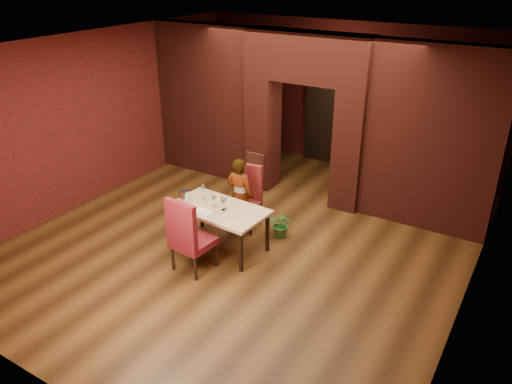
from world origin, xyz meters
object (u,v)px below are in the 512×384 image
(wine_glass_a, at_px, (214,201))
(person_seated, at_px, (240,195))
(wine_glass_b, at_px, (225,203))
(water_bottle, at_px, (203,192))
(chair_far, at_px, (244,199))
(potted_plant, at_px, (282,224))
(chair_near, at_px, (193,233))
(dining_table, at_px, (220,228))
(wine_glass_c, at_px, (223,204))
(wine_bucket, at_px, (185,197))

(wine_glass_a, bearing_deg, person_seated, 84.57)
(wine_glass_b, height_order, water_bottle, water_bottle)
(chair_far, bearing_deg, potted_plant, -5.06)
(chair_near, xyz_separation_m, wine_glass_b, (0.08, 0.74, 0.22))
(dining_table, bearing_deg, wine_glass_b, 21.23)
(chair_far, distance_m, wine_glass_c, 0.86)
(wine_glass_c, height_order, water_bottle, water_bottle)
(chair_far, relative_size, person_seated, 0.83)
(dining_table, height_order, wine_glass_a, wine_glass_a)
(wine_glass_b, height_order, potted_plant, wine_glass_b)
(wine_glass_a, relative_size, wine_glass_b, 1.02)
(chair_near, xyz_separation_m, wine_glass_c, (0.09, 0.68, 0.22))
(chair_near, height_order, wine_bucket, chair_near)
(potted_plant, bearing_deg, water_bottle, -148.09)
(dining_table, xyz_separation_m, person_seated, (-0.03, 0.66, 0.31))
(wine_glass_a, distance_m, wine_glass_c, 0.20)
(wine_glass_c, distance_m, wine_bucket, 0.69)
(chair_near, bearing_deg, chair_far, -83.37)
(person_seated, height_order, wine_bucket, person_seated)
(chair_near, distance_m, potted_plant, 1.73)
(wine_glass_b, distance_m, water_bottle, 0.53)
(water_bottle, bearing_deg, wine_glass_b, -12.27)
(wine_glass_a, bearing_deg, chair_far, 85.13)
(wine_glass_c, xyz_separation_m, water_bottle, (-0.52, 0.16, 0.03))
(dining_table, distance_m, wine_glass_b, 0.48)
(wine_bucket, relative_size, potted_plant, 0.47)
(wine_glass_c, bearing_deg, person_seated, 101.39)
(wine_glass_c, bearing_deg, dining_table, 168.01)
(chair_far, bearing_deg, wine_bucket, -130.21)
(wine_glass_a, distance_m, water_bottle, 0.35)
(wine_glass_c, distance_m, water_bottle, 0.55)
(wine_glass_b, bearing_deg, chair_far, 99.51)
(wine_glass_c, xyz_separation_m, potted_plant, (0.60, 0.86, -0.60))
(chair_near, xyz_separation_m, person_seated, (-0.05, 1.37, 0.06))
(dining_table, bearing_deg, wine_glass_c, -8.43)
(potted_plant, bearing_deg, chair_near, -113.85)
(chair_near, xyz_separation_m, potted_plant, (0.68, 1.55, -0.38))
(dining_table, height_order, wine_glass_c, wine_glass_c)
(person_seated, relative_size, potted_plant, 2.87)
(wine_glass_a, xyz_separation_m, potted_plant, (0.80, 0.83, -0.60))
(chair_far, relative_size, wine_glass_a, 5.51)
(wine_glass_b, xyz_separation_m, wine_glass_c, (0.01, -0.05, 0.01))
(dining_table, distance_m, wine_bucket, 0.77)
(chair_near, relative_size, water_bottle, 4.66)
(chair_near, distance_m, wine_glass_a, 0.76)
(chair_far, relative_size, wine_glass_c, 5.32)
(water_bottle, bearing_deg, dining_table, -18.81)
(wine_glass_b, xyz_separation_m, potted_plant, (0.61, 0.81, -0.60))
(wine_bucket, bearing_deg, dining_table, 13.86)
(person_seated, bearing_deg, chair_near, 89.55)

